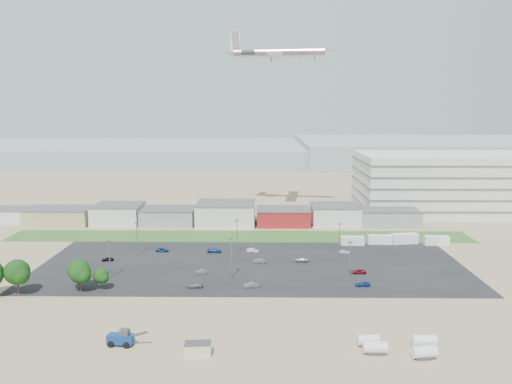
{
  "coord_description": "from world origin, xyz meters",
  "views": [
    {
      "loc": [
        8.06,
        -116.65,
        44.02
      ],
      "look_at": [
        6.2,
        22.0,
        20.69
      ],
      "focal_mm": 35.0,
      "sensor_mm": 36.0,
      "label": 1
    }
  ],
  "objects_px": {
    "parked_car_0": "(359,272)",
    "parked_car_7": "(259,261)",
    "portable_shed": "(198,349)",
    "parked_car_2": "(363,284)",
    "box_trailer_a": "(352,241)",
    "parked_car_11": "(253,250)",
    "storage_tank_nw": "(368,340)",
    "parked_car_9": "(162,250)",
    "parked_car_13": "(251,285)",
    "parked_car_4": "(201,272)",
    "parked_car_12": "(301,260)",
    "parked_car_5": "(108,259)",
    "airliner": "(279,52)",
    "parked_car_6": "(214,250)",
    "telehandler": "(120,337)",
    "parked_car_8": "(344,252)",
    "parked_car_3": "(194,285)"
  },
  "relations": [
    {
      "from": "parked_car_12",
      "to": "parked_car_9",
      "type": "bearing_deg",
      "value": -97.68
    },
    {
      "from": "parked_car_8",
      "to": "parked_car_9",
      "type": "distance_m",
      "value": 56.37
    },
    {
      "from": "parked_car_2",
      "to": "parked_car_7",
      "type": "distance_m",
      "value": 32.16
    },
    {
      "from": "storage_tank_nw",
      "to": "parked_car_9",
      "type": "relative_size",
      "value": 0.99
    },
    {
      "from": "portable_shed",
      "to": "parked_car_0",
      "type": "relative_size",
      "value": 1.22
    },
    {
      "from": "parked_car_2",
      "to": "parked_car_8",
      "type": "height_order",
      "value": "parked_car_2"
    },
    {
      "from": "box_trailer_a",
      "to": "airliner",
      "type": "distance_m",
      "value": 85.05
    },
    {
      "from": "parked_car_8",
      "to": "parked_car_9",
      "type": "relative_size",
      "value": 0.87
    },
    {
      "from": "parked_car_2",
      "to": "parked_car_13",
      "type": "xyz_separation_m",
      "value": [
        -27.97,
        -1.22,
        -0.0
      ]
    },
    {
      "from": "storage_tank_nw",
      "to": "parked_car_6",
      "type": "distance_m",
      "value": 70.24
    },
    {
      "from": "parked_car_7",
      "to": "parked_car_8",
      "type": "xyz_separation_m",
      "value": [
        26.06,
        9.53,
        -0.01
      ]
    },
    {
      "from": "storage_tank_nw",
      "to": "parked_car_9",
      "type": "xyz_separation_m",
      "value": [
        -51.05,
        61.76,
        -0.64
      ]
    },
    {
      "from": "parked_car_7",
      "to": "parked_car_9",
      "type": "relative_size",
      "value": 0.91
    },
    {
      "from": "portable_shed",
      "to": "parked_car_2",
      "type": "xyz_separation_m",
      "value": [
        36.78,
        35.87,
        -0.57
      ]
    },
    {
      "from": "portable_shed",
      "to": "parked_car_7",
      "type": "height_order",
      "value": "portable_shed"
    },
    {
      "from": "parked_car_0",
      "to": "parked_car_12",
      "type": "distance_m",
      "value": 18.02
    },
    {
      "from": "telehandler",
      "to": "parked_car_4",
      "type": "xyz_separation_m",
      "value": [
        10.13,
        41.32,
        -1.07
      ]
    },
    {
      "from": "portable_shed",
      "to": "parked_car_3",
      "type": "bearing_deg",
      "value": 94.29
    },
    {
      "from": "parked_car_0",
      "to": "storage_tank_nw",
      "type": "bearing_deg",
      "value": -10.07
    },
    {
      "from": "parked_car_2",
      "to": "parked_car_11",
      "type": "xyz_separation_m",
      "value": [
        -28.2,
        29.53,
        -0.04
      ]
    },
    {
      "from": "portable_shed",
      "to": "parked_car_5",
      "type": "relative_size",
      "value": 1.43
    },
    {
      "from": "storage_tank_nw",
      "to": "telehandler",
      "type": "bearing_deg",
      "value": -179.56
    },
    {
      "from": "parked_car_9",
      "to": "parked_car_12",
      "type": "relative_size",
      "value": 0.91
    },
    {
      "from": "parked_car_0",
      "to": "parked_car_12",
      "type": "height_order",
      "value": "parked_car_12"
    },
    {
      "from": "portable_shed",
      "to": "parked_car_4",
      "type": "height_order",
      "value": "portable_shed"
    },
    {
      "from": "parked_car_4",
      "to": "parked_car_9",
      "type": "distance_m",
      "value": 25.45
    },
    {
      "from": "airliner",
      "to": "parked_car_9",
      "type": "relative_size",
      "value": 11.16
    },
    {
      "from": "box_trailer_a",
      "to": "parked_car_11",
      "type": "distance_m",
      "value": 33.56
    },
    {
      "from": "telehandler",
      "to": "parked_car_8",
      "type": "distance_m",
      "value": 79.75
    },
    {
      "from": "parked_car_0",
      "to": "parked_car_2",
      "type": "bearing_deg",
      "value": -6.51
    },
    {
      "from": "parked_car_4",
      "to": "parked_car_5",
      "type": "bearing_deg",
      "value": -115.89
    },
    {
      "from": "telehandler",
      "to": "airliner",
      "type": "distance_m",
      "value": 140.87
    },
    {
      "from": "telehandler",
      "to": "parked_car_11",
      "type": "bearing_deg",
      "value": 75.5
    },
    {
      "from": "parked_car_11",
      "to": "parked_car_2",
      "type": "bearing_deg",
      "value": -130.97
    },
    {
      "from": "box_trailer_a",
      "to": "airliner",
      "type": "relative_size",
      "value": 0.17
    },
    {
      "from": "parked_car_4",
      "to": "portable_shed",
      "type": "bearing_deg",
      "value": 1.25
    },
    {
      "from": "parked_car_0",
      "to": "parked_car_7",
      "type": "xyz_separation_m",
      "value": [
        -26.91,
        9.08,
        0.06
      ]
    },
    {
      "from": "parked_car_6",
      "to": "airliner",
      "type": "bearing_deg",
      "value": -17.52
    },
    {
      "from": "storage_tank_nw",
      "to": "parked_car_13",
      "type": "bearing_deg",
      "value": 126.39
    },
    {
      "from": "airliner",
      "to": "parked_car_6",
      "type": "relative_size",
      "value": 10.23
    },
    {
      "from": "parked_car_4",
      "to": "parked_car_12",
      "type": "bearing_deg",
      "value": 106.52
    },
    {
      "from": "storage_tank_nw",
      "to": "box_trailer_a",
      "type": "xyz_separation_m",
      "value": [
        9.5,
        70.31,
        0.2
      ]
    },
    {
      "from": "box_trailer_a",
      "to": "parked_car_12",
      "type": "bearing_deg",
      "value": -134.12
    },
    {
      "from": "storage_tank_nw",
      "to": "airliner",
      "type": "height_order",
      "value": "airliner"
    },
    {
      "from": "box_trailer_a",
      "to": "parked_car_9",
      "type": "height_order",
      "value": "box_trailer_a"
    },
    {
      "from": "box_trailer_a",
      "to": "parked_car_13",
      "type": "distance_m",
      "value": 51.0
    },
    {
      "from": "parked_car_0",
      "to": "parked_car_9",
      "type": "distance_m",
      "value": 60.63
    },
    {
      "from": "box_trailer_a",
      "to": "parked_car_11",
      "type": "height_order",
      "value": "box_trailer_a"
    },
    {
      "from": "parked_car_6",
      "to": "parked_car_7",
      "type": "xyz_separation_m",
      "value": [
        13.95,
        -10.32,
        -0.03
      ]
    },
    {
      "from": "parked_car_11",
      "to": "parked_car_13",
      "type": "relative_size",
      "value": 0.94
    }
  ]
}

